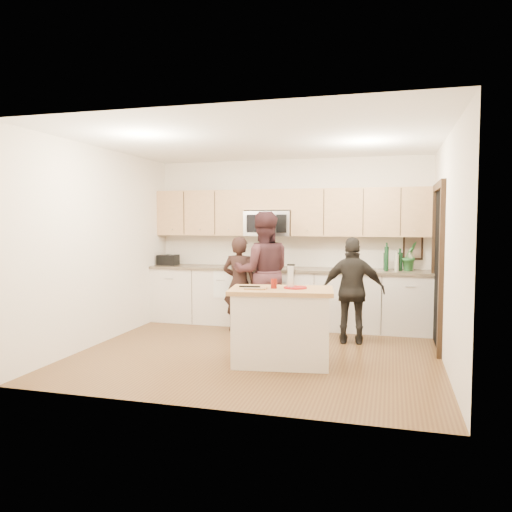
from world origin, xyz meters
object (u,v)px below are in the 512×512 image
(woman_left, at_px, (239,284))
(woman_center, at_px, (263,272))
(island, at_px, (281,326))
(toaster, at_px, (168,260))
(woman_right, at_px, (353,291))

(woman_left, relative_size, woman_center, 0.80)
(island, xyz_separation_m, toaster, (-2.44, 2.11, 0.57))
(woman_left, bearing_deg, toaster, -18.61)
(island, distance_m, woman_right, 1.47)
(woman_center, bearing_deg, toaster, -35.87)
(woman_center, distance_m, woman_right, 1.42)
(woman_right, bearing_deg, woman_center, -17.83)
(toaster, relative_size, woman_left, 0.22)
(island, bearing_deg, woman_right, 51.22)
(toaster, distance_m, woman_right, 3.31)
(island, height_order, woman_right, woman_right)
(island, height_order, woman_left, woman_left)
(toaster, distance_m, woman_center, 1.89)
(woman_center, height_order, woman_right, woman_center)
(toaster, bearing_deg, island, -40.86)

